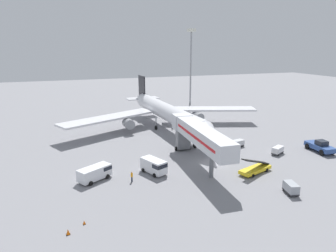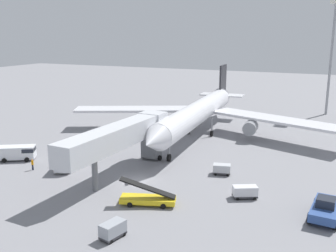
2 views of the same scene
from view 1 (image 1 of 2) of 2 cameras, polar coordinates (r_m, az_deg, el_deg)
ground_plane at (r=54.41m, az=8.28°, el=-6.91°), size 300.00×300.00×0.00m
airplane_at_gate at (r=74.50m, az=-0.57°, el=2.73°), size 51.08×46.68×11.59m
jet_bridge at (r=52.43m, az=5.51°, el=-1.53°), size 4.43×21.38×7.06m
pushback_tug at (r=66.26m, az=26.51°, el=-3.41°), size 3.21×6.24×2.32m
belt_loader_truck at (r=51.77m, az=15.95°, el=-7.60°), size 6.40×3.77×3.00m
service_van_far_right at (r=49.43m, az=-2.61°, el=-7.39°), size 3.62×4.96×2.34m
service_van_mid_center at (r=48.45m, az=-13.38°, el=-8.40°), size 5.50×4.45×2.12m
baggage_cart_rear_left at (r=63.93m, az=12.96°, el=-3.10°), size 2.51×1.84×1.39m
baggage_cart_near_center at (r=61.71m, az=19.79°, el=-4.24°), size 3.03×2.37×1.44m
baggage_cart_mid_right at (r=46.45m, az=21.96°, el=-10.64°), size 1.86×2.67×1.54m
ground_crew_worker_foreground at (r=47.01m, az=-6.77°, el=-9.30°), size 0.36×0.36×1.63m
safety_cone_alpha at (r=38.07m, az=-15.36°, el=-16.92°), size 0.33×0.33×0.51m
safety_cone_bravo at (r=36.77m, az=-18.14°, el=-18.24°), size 0.44×0.44×0.67m
apron_light_mast at (r=108.75m, az=4.31°, el=13.53°), size 2.40×2.40×25.64m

